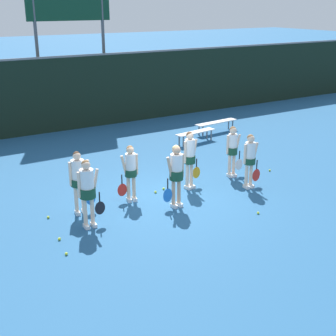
{
  "coord_description": "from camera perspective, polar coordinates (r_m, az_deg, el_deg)",
  "views": [
    {
      "loc": [
        -6.37,
        -10.45,
        5.31
      ],
      "look_at": [
        0.0,
        0.08,
        0.93
      ],
      "focal_mm": 50.0,
      "sensor_mm": 36.0,
      "label": 1
    }
  ],
  "objects": [
    {
      "name": "tennis_ball_4",
      "position": [
        11.44,
        -13.11,
        -8.43
      ],
      "size": [
        0.07,
        0.07,
        0.07
      ],
      "primitive_type": "sphere",
      "color": "#CCE033",
      "rests_on": "ground_plane"
    },
    {
      "name": "tennis_ball_6",
      "position": [
        10.79,
        -12.29,
        -10.18
      ],
      "size": [
        0.07,
        0.07,
        0.07
      ],
      "primitive_type": "sphere",
      "color": "#CCE033",
      "rests_on": "ground_plane"
    },
    {
      "name": "tennis_ball_1",
      "position": [
        12.67,
        10.94,
        -5.4
      ],
      "size": [
        0.07,
        0.07,
        0.07
      ],
      "primitive_type": "sphere",
      "color": "#CCE033",
      "rests_on": "ground_plane"
    },
    {
      "name": "player_0",
      "position": [
        11.53,
        -9.79,
        -2.4
      ],
      "size": [
        0.67,
        0.4,
        1.76
      ],
      "rotation": [
        0.0,
        0.0,
        -0.02
      ],
      "color": "beige",
      "rests_on": "ground_plane"
    },
    {
      "name": "player_2",
      "position": [
        14.07,
        9.97,
        1.37
      ],
      "size": [
        0.64,
        0.35,
        1.66
      ],
      "rotation": [
        0.0,
        0.0,
        -0.05
      ],
      "color": "beige",
      "rests_on": "ground_plane"
    },
    {
      "name": "ground_plane",
      "position": [
        13.34,
        0.19,
        -3.86
      ],
      "size": [
        140.0,
        140.0,
        0.0
      ],
      "primitive_type": "plane",
      "color": "#235684"
    },
    {
      "name": "scoreboard",
      "position": [
        21.51,
        -11.95,
        18.05
      ],
      "size": [
        3.71,
        0.15,
        6.25
      ],
      "color": "#515156",
      "rests_on": "ground_plane"
    },
    {
      "name": "player_3",
      "position": [
        12.33,
        -10.86,
        -1.12
      ],
      "size": [
        0.66,
        0.39,
        1.72
      ],
      "rotation": [
        0.0,
        0.0,
        -0.1
      ],
      "color": "beige",
      "rests_on": "ground_plane"
    },
    {
      "name": "bench_far",
      "position": [
        20.21,
        5.9,
        5.46
      ],
      "size": [
        2.1,
        0.54,
        0.47
      ],
      "rotation": [
        0.0,
        0.0,
        0.09
      ],
      "color": "silver",
      "rests_on": "ground_plane"
    },
    {
      "name": "tennis_ball_2",
      "position": [
        13.77,
        -1.53,
        -2.94
      ],
      "size": [
        0.07,
        0.07,
        0.07
      ],
      "primitive_type": "sphere",
      "color": "#CCE033",
      "rests_on": "ground_plane"
    },
    {
      "name": "tennis_ball_0",
      "position": [
        14.01,
        -0.54,
        -2.53
      ],
      "size": [
        0.07,
        0.07,
        0.07
      ],
      "primitive_type": "sphere",
      "color": "#CCE033",
      "rests_on": "ground_plane"
    },
    {
      "name": "tennis_ball_3",
      "position": [
        12.59,
        -14.39,
        -5.84
      ],
      "size": [
        0.07,
        0.07,
        0.07
      ],
      "primitive_type": "sphere",
      "color": "#CCE033",
      "rests_on": "ground_plane"
    },
    {
      "name": "player_5",
      "position": [
        13.81,
        2.67,
        1.55
      ],
      "size": [
        0.62,
        0.35,
        1.76
      ],
      "rotation": [
        0.0,
        0.0,
        0.15
      ],
      "color": "beige",
      "rests_on": "ground_plane"
    },
    {
      "name": "player_4",
      "position": [
        12.97,
        -4.61,
        -0.13
      ],
      "size": [
        0.62,
        0.34,
        1.62
      ],
      "rotation": [
        0.0,
        0.0,
        -0.2
      ],
      "color": "beige",
      "rests_on": "ground_plane"
    },
    {
      "name": "bench_courtside",
      "position": [
        18.64,
        3.38,
        4.26
      ],
      "size": [
        1.84,
        0.6,
        0.46
      ],
      "rotation": [
        0.0,
        0.0,
        0.13
      ],
      "color": "silver",
      "rests_on": "ground_plane"
    },
    {
      "name": "player_6",
      "position": [
        14.92,
        7.88,
        2.5
      ],
      "size": [
        0.61,
        0.33,
        1.65
      ],
      "rotation": [
        0.0,
        0.0,
        -0.17
      ],
      "color": "beige",
      "rests_on": "ground_plane"
    },
    {
      "name": "fence_windscreen",
      "position": [
        20.67,
        -12.84,
        8.8
      ],
      "size": [
        60.0,
        0.08,
        3.2
      ],
      "color": "black",
      "rests_on": "ground_plane"
    },
    {
      "name": "tennis_ball_5",
      "position": [
        15.88,
        12.29,
        -0.28
      ],
      "size": [
        0.07,
        0.07,
        0.07
      ],
      "primitive_type": "sphere",
      "color": "#CCE033",
      "rests_on": "ground_plane"
    },
    {
      "name": "player_1",
      "position": [
        12.52,
        1.0,
        -0.31
      ],
      "size": [
        0.66,
        0.38,
        1.76
      ],
      "rotation": [
        0.0,
        0.0,
        0.01
      ],
      "color": "tan",
      "rests_on": "ground_plane"
    }
  ]
}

